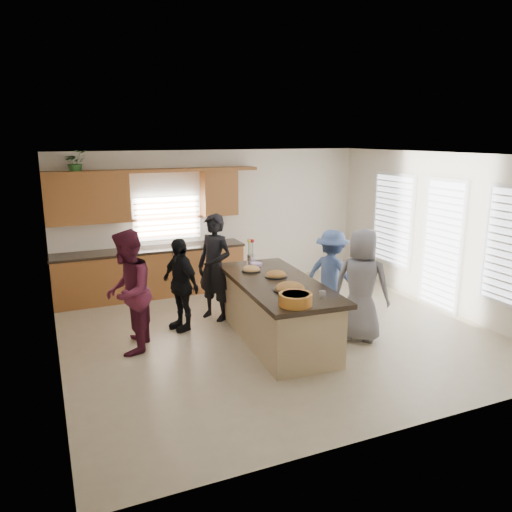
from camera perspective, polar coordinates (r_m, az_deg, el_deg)
name	(u,v)px	position (r m, az deg, el deg)	size (l,w,h in m)	color
floor	(276,332)	(8.11, 2.34, -8.70)	(6.50, 6.50, 0.00)	tan
room_shell	(278,215)	(7.60, 2.48, 4.69)	(6.52, 6.02, 2.81)	silver
back_cabinetry	(148,250)	(9.89, -12.29, 0.64)	(4.08, 0.66, 2.46)	brown
right_wall_glazing	(444,236)	(9.44, 20.71, 2.12)	(0.06, 4.00, 2.25)	white
island	(277,312)	(7.66, 2.41, -6.44)	(1.32, 2.77, 0.95)	tan
platter_front	(290,289)	(7.04, 3.93, -3.77)	(0.48, 0.48, 0.19)	black
platter_mid	(276,275)	(7.71, 2.29, -2.20)	(0.36, 0.36, 0.15)	black
platter_back	(251,270)	(8.02, -0.56, -1.57)	(0.32, 0.32, 0.13)	black
salad_bowl	(295,299)	(6.44, 4.53, -4.90)	(0.43, 0.43, 0.15)	#BC6F22
clear_cup	(322,295)	(6.76, 7.60, -4.38)	(0.09, 0.09, 0.10)	white
plate_stack	(256,264)	(8.38, 0.06, -0.95)	(0.20, 0.20, 0.04)	#BB95D9
flower_vase	(251,251)	(8.52, -0.58, 0.60)	(0.14, 0.14, 0.41)	silver
potted_plant	(76,162)	(9.60, -19.92, 10.05)	(0.39, 0.34, 0.43)	#2F6729
woman_left_back	(214,267)	(8.46, -4.77, -1.30)	(0.66, 0.44, 1.82)	black
woman_left_mid	(128,292)	(7.37, -14.44, -4.03)	(0.87, 0.68, 1.80)	#571A2E
woman_left_front	(180,284)	(8.10, -8.66, -3.22)	(0.88, 0.37, 1.51)	black
woman_right_back	(332,274)	(8.63, 8.63, -2.08)	(0.99, 0.57, 1.54)	#3C5284
woman_right_front	(361,285)	(7.74, 11.96, -3.26)	(0.85, 0.55, 1.74)	slate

